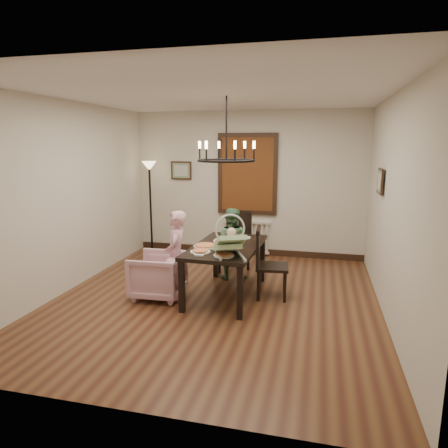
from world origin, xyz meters
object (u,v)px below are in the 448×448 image
at_px(armchair, 158,275).
at_px(elderly_woman, 176,263).
at_px(baby_bouncer, 229,242).
at_px(seated_man, 231,250).
at_px(chair_right, 272,263).
at_px(chair_far, 234,242).
at_px(floor_lamp, 151,209).
at_px(dining_table, 226,251).
at_px(drinking_glass, 232,242).

distance_m(armchair, elderly_woman, 0.35).
bearing_deg(baby_bouncer, elderly_woman, 138.26).
bearing_deg(seated_man, chair_right, 139.04).
bearing_deg(chair_far, floor_lamp, 166.65).
relative_size(dining_table, chair_far, 1.55).
bearing_deg(dining_table, elderly_woman, -155.59).
bearing_deg(floor_lamp, chair_far, -23.63).
bearing_deg(armchair, drinking_glass, 100.64).
distance_m(chair_right, floor_lamp, 3.27).
height_order(dining_table, armchair, dining_table).
height_order(chair_far, elderly_woman, chair_far).
relative_size(elderly_woman, baby_bouncer, 1.83).
height_order(drinking_glass, floor_lamp, floor_lamp).
bearing_deg(seated_man, baby_bouncer, 101.37).
distance_m(chair_far, drinking_glass, 1.21).
relative_size(dining_table, baby_bouncer, 2.87).
bearing_deg(seated_man, armchair, 50.14).
relative_size(chair_far, baby_bouncer, 1.85).
height_order(chair_right, elderly_woman, elderly_woman).
distance_m(dining_table, drinking_glass, 0.18).
bearing_deg(drinking_glass, chair_right, 13.95).
bearing_deg(armchair, chair_far, 147.13).
distance_m(armchair, drinking_glass, 1.18).
height_order(armchair, baby_bouncer, baby_bouncer).
distance_m(chair_right, seated_man, 0.99).
distance_m(chair_far, baby_bouncer, 1.71).
height_order(baby_bouncer, drinking_glass, baby_bouncer).
height_order(chair_right, drinking_glass, chair_right).
relative_size(chair_far, floor_lamp, 0.59).
height_order(dining_table, seated_man, seated_man).
distance_m(drinking_glass, floor_lamp, 2.89).
bearing_deg(seated_man, drinking_glass, 103.30).
bearing_deg(chair_right, dining_table, 92.44).
bearing_deg(elderly_woman, floor_lamp, -158.68).
height_order(chair_far, armchair, chair_far).
bearing_deg(seated_man, elderly_woman, 60.52).
xyz_separation_m(armchair, elderly_woman, (0.28, 0.02, 0.20)).
relative_size(armchair, floor_lamp, 0.40).
relative_size(seated_man, baby_bouncer, 1.70).
relative_size(chair_right, baby_bouncer, 1.79).
relative_size(chair_right, floor_lamp, 0.57).
height_order(seated_man, baby_bouncer, baby_bouncer).
bearing_deg(seated_man, chair_far, -87.12).
xyz_separation_m(elderly_woman, drinking_glass, (0.75, 0.22, 0.30)).
distance_m(seated_man, baby_bouncer, 1.37).
xyz_separation_m(dining_table, seated_man, (-0.10, 0.74, -0.18)).
bearing_deg(baby_bouncer, armchair, 143.53).
distance_m(chair_far, armchair, 1.64).
height_order(dining_table, elderly_woman, elderly_woman).
xyz_separation_m(seated_man, floor_lamp, (-1.91, 1.20, 0.41)).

